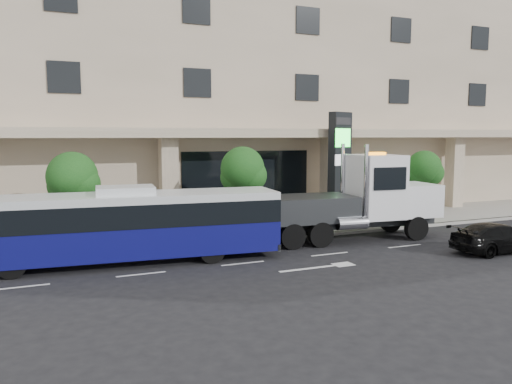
% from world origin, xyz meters
% --- Properties ---
extents(ground, '(120.00, 120.00, 0.00)m').
position_xyz_m(ground, '(0.00, 0.00, 0.00)').
color(ground, black).
rests_on(ground, ground).
extents(sidewalk, '(120.00, 6.00, 0.15)m').
position_xyz_m(sidewalk, '(0.00, 5.00, 0.07)').
color(sidewalk, gray).
rests_on(sidewalk, ground).
extents(curb, '(120.00, 0.30, 0.15)m').
position_xyz_m(curb, '(0.00, 2.00, 0.07)').
color(curb, gray).
rests_on(curb, ground).
extents(convention_center, '(60.00, 17.60, 20.00)m').
position_xyz_m(convention_center, '(-0.00, 15.42, 9.97)').
color(convention_center, tan).
rests_on(convention_center, ground).
extents(tree_left, '(2.27, 2.20, 4.22)m').
position_xyz_m(tree_left, '(-9.97, 3.59, 3.11)').
color(tree_left, '#422B19').
rests_on(tree_left, sidewalk).
extents(tree_mid, '(2.28, 2.20, 4.38)m').
position_xyz_m(tree_mid, '(-1.97, 3.59, 3.26)').
color(tree_mid, '#422B19').
rests_on(tree_mid, sidewalk).
extents(tree_right, '(2.10, 2.00, 4.04)m').
position_xyz_m(tree_right, '(9.53, 3.59, 3.04)').
color(tree_right, '#422B19').
rests_on(tree_right, sidewalk).
extents(city_bus, '(12.33, 3.70, 3.08)m').
position_xyz_m(city_bus, '(-8.21, 0.40, 1.57)').
color(city_bus, black).
rests_on(city_bus, ground).
extents(tow_truck, '(10.27, 3.31, 4.66)m').
position_xyz_m(tow_truck, '(2.92, 0.72, 1.92)').
color(tow_truck, '#2D3033').
rests_on(tow_truck, ground).
extents(black_sedan, '(4.43, 1.86, 1.28)m').
position_xyz_m(black_sedan, '(6.96, -3.99, 0.64)').
color(black_sedan, black).
rests_on(black_sedan, ground).
extents(signage_pylon, '(1.64, 1.10, 6.24)m').
position_xyz_m(signage_pylon, '(4.56, 4.99, 3.32)').
color(signage_pylon, black).
rests_on(signage_pylon, sidewalk).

